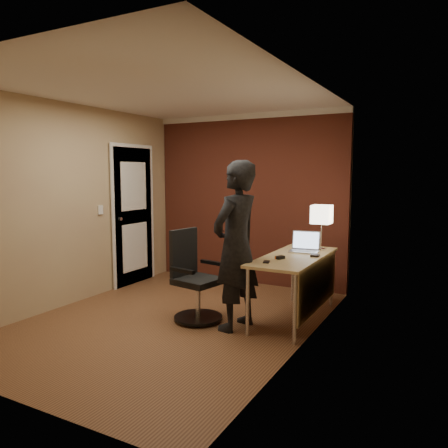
# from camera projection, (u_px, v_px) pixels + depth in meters

# --- Properties ---
(room) EXTENTS (4.00, 4.00, 4.00)m
(room) POSITION_uv_depth(u_px,v_px,m) (218.00, 192.00, 6.23)
(room) COLOR brown
(room) RESTS_ON ground
(desk) EXTENTS (0.60, 1.50, 0.73)m
(desk) POSITION_uv_depth(u_px,v_px,m) (300.00, 268.00, 4.83)
(desk) COLOR tan
(desk) RESTS_ON ground
(desk_lamp) EXTENTS (0.22, 0.22, 0.54)m
(desk_lamp) POSITION_uv_depth(u_px,v_px,m) (322.00, 215.00, 5.19)
(desk_lamp) COLOR silver
(desk_lamp) RESTS_ON desk
(laptop) EXTENTS (0.36, 0.30, 0.23)m
(laptop) POSITION_uv_depth(u_px,v_px,m) (305.00, 246.00, 5.12)
(laptop) COLOR silver
(laptop) RESTS_ON desk
(mouse) EXTENTS (0.09, 0.12, 0.03)m
(mouse) POSITION_uv_depth(u_px,v_px,m) (280.00, 257.00, 4.67)
(mouse) COLOR black
(mouse) RESTS_ON desk
(phone) EXTENTS (0.09, 0.13, 0.01)m
(phone) POSITION_uv_depth(u_px,v_px,m) (266.00, 262.00, 4.49)
(phone) COLOR black
(phone) RESTS_ON desk
(wallet) EXTENTS (0.11, 0.12, 0.02)m
(wallet) POSITION_uv_depth(u_px,v_px,m) (315.00, 255.00, 4.81)
(wallet) COLOR black
(wallet) RESTS_ON desk
(office_chair) EXTENTS (0.54, 0.60, 1.00)m
(office_chair) POSITION_uv_depth(u_px,v_px,m) (194.00, 281.00, 4.87)
(office_chair) COLOR black
(office_chair) RESTS_ON ground
(person) EXTENTS (0.53, 0.71, 1.78)m
(person) POSITION_uv_depth(u_px,v_px,m) (236.00, 246.00, 4.56)
(person) COLOR black
(person) RESTS_ON ground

